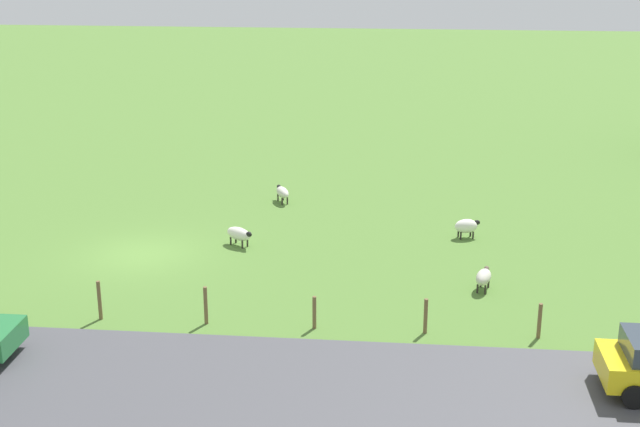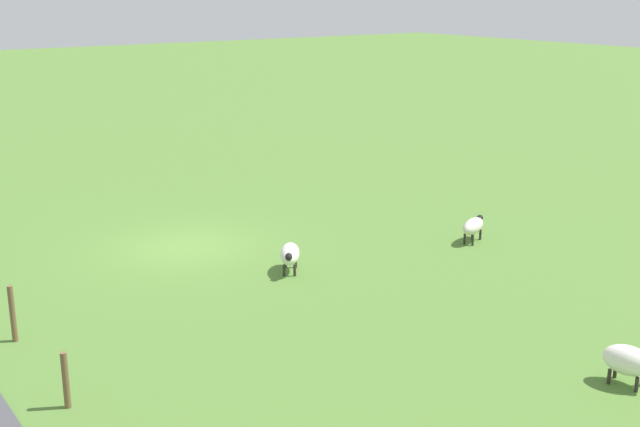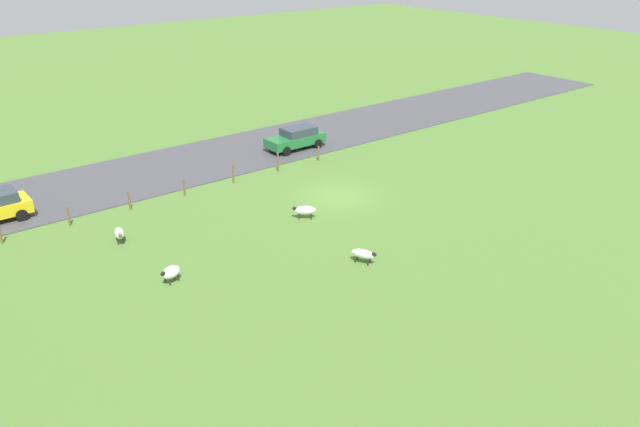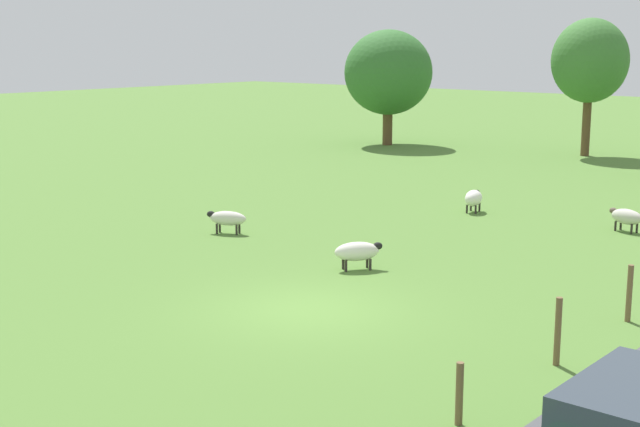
{
  "view_description": "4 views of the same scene",
  "coord_description": "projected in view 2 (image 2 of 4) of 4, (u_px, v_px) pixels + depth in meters",
  "views": [
    {
      "loc": [
        30.1,
        9.73,
        11.71
      ],
      "look_at": [
        -1.63,
        6.6,
        1.31
      ],
      "focal_mm": 48.99,
      "sensor_mm": 36.0,
      "label": 1
    },
    {
      "loc": [
        9.45,
        20.25,
        7.19
      ],
      "look_at": [
        -2.49,
        3.15,
        1.32
      ],
      "focal_mm": 45.43,
      "sensor_mm": 36.0,
      "label": 2
    },
    {
      "loc": [
        -26.25,
        22.09,
        14.29
      ],
      "look_at": [
        -2.9,
        3.68,
        0.91
      ],
      "focal_mm": 34.98,
      "sensor_mm": 36.0,
      "label": 3
    },
    {
      "loc": [
        12.47,
        -14.28,
        5.86
      ],
      "look_at": [
        -3.35,
        4.38,
        1.1
      ],
      "focal_mm": 49.95,
      "sensor_mm": 36.0,
      "label": 4
    }
  ],
  "objects": [
    {
      "name": "ground_plane",
      "position": [
        186.0,
        247.0,
        23.14
      ],
      "size": [
        160.0,
        160.0,
        0.0
      ],
      "primitive_type": "plane",
      "color": "#517A33"
    },
    {
      "name": "fence_post_3",
      "position": [
        66.0,
        380.0,
        14.18
      ],
      "size": [
        0.12,
        0.12,
        1.06
      ],
      "primitive_type": "cylinder",
      "color": "brown",
      "rests_on": "ground_plane"
    },
    {
      "name": "fence_post_2",
      "position": [
        13.0,
        314.0,
        16.83
      ],
      "size": [
        0.12,
        0.12,
        1.24
      ],
      "primitive_type": "cylinder",
      "color": "brown",
      "rests_on": "ground_plane"
    },
    {
      "name": "sheep_0",
      "position": [
        290.0,
        254.0,
        20.98
      ],
      "size": [
        1.1,
        1.26,
        0.74
      ],
      "color": "silver",
      "rests_on": "ground_plane"
    },
    {
      "name": "sheep_3",
      "position": [
        628.0,
        361.0,
        14.99
      ],
      "size": [
        0.78,
        1.09,
        0.78
      ],
      "color": "white",
      "rests_on": "ground_plane"
    },
    {
      "name": "sheep_1",
      "position": [
        473.0,
        226.0,
        23.47
      ],
      "size": [
        1.29,
        0.9,
        0.71
      ],
      "color": "silver",
      "rests_on": "ground_plane"
    }
  ]
}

